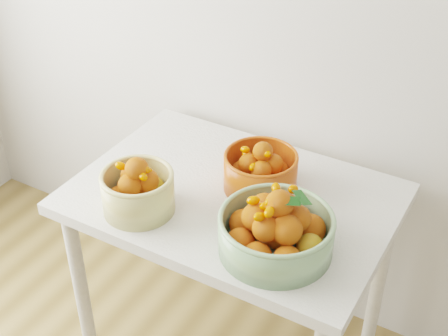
{
  "coord_description": "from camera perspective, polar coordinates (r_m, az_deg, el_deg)",
  "views": [
    {
      "loc": [
        0.34,
        0.22,
        1.93
      ],
      "look_at": [
        -0.4,
        1.5,
        0.92
      ],
      "focal_mm": 50.0,
      "sensor_mm": 36.0,
      "label": 1
    }
  ],
  "objects": [
    {
      "name": "bowl_orange",
      "position": [
        1.96,
        3.37,
        -0.26
      ],
      "size": [
        0.31,
        0.31,
        0.17
      ],
      "rotation": [
        0.0,
        0.0,
        -0.41
      ],
      "color": "#C43E10",
      "rests_on": "table"
    },
    {
      "name": "bowl_green",
      "position": [
        1.73,
        4.76,
        -5.67
      ],
      "size": [
        0.37,
        0.37,
        0.21
      ],
      "rotation": [
        0.0,
        0.0,
        0.15
      ],
      "color": "#82A879",
      "rests_on": "table"
    },
    {
      "name": "table",
      "position": [
        2.03,
        0.8,
        -4.54
      ],
      "size": [
        1.0,
        0.7,
        0.75
      ],
      "color": "silver",
      "rests_on": "ground"
    },
    {
      "name": "bowl_cream",
      "position": [
        1.88,
        -7.88,
        -2.02
      ],
      "size": [
        0.28,
        0.28,
        0.19
      ],
      "rotation": [
        0.0,
        0.0,
        0.33
      ],
      "color": "#CFC07A",
      "rests_on": "table"
    }
  ]
}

